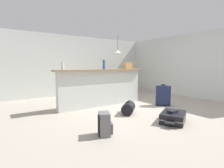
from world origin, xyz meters
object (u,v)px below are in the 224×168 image
(bottle_amber, at_px, (132,66))
(backpack_grey, at_px, (105,124))
(bottle_blue, at_px, (104,65))
(duffel_bag_black, at_px, (128,108))
(pendant_lamp, at_px, (118,52))
(book_stack, at_px, (173,111))
(bottle_clear, at_px, (63,66))
(dining_chair_far_side, at_px, (111,81))
(suitcase_flat_black, at_px, (173,117))
(dining_chair_near_partition, at_px, (124,84))
(suitcase_upright_navy, at_px, (163,95))
(dining_table, at_px, (118,79))
(grocery_bag, at_px, (127,66))

(bottle_amber, xyz_separation_m, backpack_grey, (-2.41, -2.03, -1.05))
(bottle_blue, relative_size, duffel_bag_black, 0.51)
(pendant_lamp, relative_size, book_stack, 3.01)
(backpack_grey, bearing_deg, bottle_clear, 93.15)
(bottle_clear, xyz_separation_m, backpack_grey, (0.10, -1.90, -1.04))
(dining_chair_far_side, relative_size, suitcase_flat_black, 1.05)
(pendant_lamp, bearing_deg, bottle_blue, -136.95)
(bottle_blue, distance_m, duffel_bag_black, 1.57)
(dining_chair_far_side, distance_m, suitcase_flat_black, 4.44)
(dining_chair_far_side, bearing_deg, dining_chair_near_partition, -97.99)
(suitcase_flat_black, relative_size, duffel_bag_black, 1.59)
(bottle_blue, relative_size, dining_chair_far_side, 0.30)
(duffel_bag_black, distance_m, backpack_grey, 1.50)
(bottle_blue, xyz_separation_m, bottle_amber, (1.24, 0.12, -0.03))
(bottle_blue, height_order, duffel_bag_black, bottle_blue)
(suitcase_flat_black, bearing_deg, dining_chair_far_side, 73.94)
(suitcase_upright_navy, bearing_deg, bottle_amber, 106.79)
(duffel_bag_black, xyz_separation_m, backpack_grey, (-1.25, -0.83, 0.05))
(bottle_blue, xyz_separation_m, suitcase_flat_black, (0.47, -2.16, -1.17))
(bottle_amber, distance_m, duffel_bag_black, 2.00)
(dining_table, relative_size, suitcase_upright_navy, 1.64)
(grocery_bag, height_order, pendant_lamp, pendant_lamp)
(bottle_clear, xyz_separation_m, dining_table, (2.92, 1.53, -0.60))
(pendant_lamp, bearing_deg, suitcase_upright_navy, -91.72)
(dining_chair_near_partition, xyz_separation_m, dining_chair_far_side, (0.16, 1.11, 0.00))
(pendant_lamp, distance_m, book_stack, 4.19)
(bottle_blue, height_order, dining_chair_near_partition, bottle_blue)
(pendant_lamp, height_order, suitcase_flat_black, pendant_lamp)
(bottle_amber, relative_size, backpack_grey, 0.52)
(backpack_grey, bearing_deg, dining_table, 50.58)
(dining_table, relative_size, suitcase_flat_black, 1.24)
(pendant_lamp, height_order, backpack_grey, pendant_lamp)
(bottle_clear, bearing_deg, suitcase_upright_navy, -18.65)
(grocery_bag, bearing_deg, dining_chair_far_side, 70.55)
(bottle_clear, relative_size, bottle_amber, 0.96)
(bottle_clear, xyz_separation_m, duffel_bag_black, (1.35, -1.06, -1.10))
(duffel_bag_black, relative_size, backpack_grey, 1.33)
(bottle_clear, distance_m, bottle_amber, 2.52)
(dining_chair_near_partition, bearing_deg, backpack_grey, -133.09)
(dining_chair_near_partition, height_order, duffel_bag_black, dining_chair_near_partition)
(grocery_bag, height_order, dining_chair_far_side, grocery_bag)
(pendant_lamp, distance_m, backpack_grey, 4.74)
(dining_table, height_order, dining_chair_far_side, dining_chair_far_side)
(grocery_bag, relative_size, book_stack, 1.00)
(bottle_clear, distance_m, duffel_bag_black, 2.04)
(bottle_amber, bearing_deg, pendant_lamp, 74.00)
(bottle_amber, bearing_deg, dining_chair_near_partition, 70.85)
(grocery_bag, bearing_deg, bottle_clear, -177.70)
(dining_table, height_order, dining_chair_near_partition, dining_chair_near_partition)
(pendant_lamp, height_order, suitcase_upright_navy, pendant_lamp)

